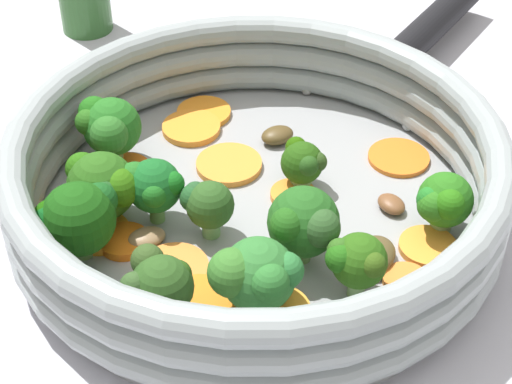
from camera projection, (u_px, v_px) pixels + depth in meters
The scene contains 35 objects.
ground_plane at pixel (256, 222), 0.58m from camera, with size 4.00×4.00×0.00m, color #B6B5C1.
skillet at pixel (256, 216), 0.58m from camera, with size 0.31×0.31×0.01m, color #939699.
skillet_rim_wall at pixel (256, 172), 0.56m from camera, with size 0.33×0.33×0.06m.
skillet_handle at pixel (424, 33), 0.73m from camera, with size 0.03×0.03×0.21m, color black.
skillet_rivet_left at pixel (408, 125), 0.64m from camera, with size 0.01×0.01×0.01m, color #90979D.
skillet_rivet_right at pixel (307, 90), 0.68m from camera, with size 0.01×0.01×0.01m, color #989594.
carrot_slice_0 at pixel (428, 247), 0.54m from camera, with size 0.04×0.04×0.00m, color orange.
carrot_slice_1 at pixel (198, 304), 0.51m from camera, with size 0.04×0.04×0.01m, color orange.
carrot_slice_2 at pixel (191, 128), 0.64m from camera, with size 0.04×0.04×0.01m, color orange.
carrot_slice_3 at pixel (204, 113), 0.66m from camera, with size 0.04×0.04×0.00m, color orange.
carrot_slice_4 at pixel (406, 280), 0.52m from camera, with size 0.03×0.03×0.00m, color orange.
carrot_slice_5 at pixel (124, 241), 0.55m from camera, with size 0.03×0.03×0.01m, color orange.
carrot_slice_6 at pixel (79, 214), 0.57m from camera, with size 0.04×0.04×0.00m, color orange.
carrot_slice_7 at pixel (229, 165), 0.61m from camera, with size 0.05×0.05×0.00m, color orange.
carrot_slice_8 at pixel (278, 311), 0.50m from camera, with size 0.04×0.04×0.01m, color orange.
carrot_slice_9 at pixel (175, 268), 0.53m from camera, with size 0.04×0.04×0.00m, color orange.
carrot_slice_10 at pixel (100, 233), 0.55m from camera, with size 0.04×0.04×0.01m, color orange.
carrot_slice_11 at pixel (399, 158), 0.62m from camera, with size 0.04×0.04×0.00m, color orange.
carrot_slice_12 at pixel (124, 170), 0.61m from camera, with size 0.04×0.04×0.00m, color #DA5F16.
carrot_slice_13 at pixel (293, 195), 0.58m from camera, with size 0.03×0.03×0.00m, color orange.
broccoli_floret_0 at pixel (103, 186), 0.55m from camera, with size 0.05×0.06×0.05m.
broccoli_floret_1 at pixel (303, 163), 0.58m from camera, with size 0.03×0.03×0.04m.
broccoli_floret_2 at pixel (155, 282), 0.48m from camera, with size 0.04×0.04×0.05m.
broccoli_floret_3 at pixel (257, 275), 0.49m from camera, with size 0.05×0.05×0.05m.
broccoli_floret_4 at pixel (304, 223), 0.52m from camera, with size 0.05×0.05×0.05m.
broccoli_floret_5 at pixel (207, 204), 0.54m from camera, with size 0.03×0.04×0.04m.
broccoli_floret_6 at pixel (107, 128), 0.59m from camera, with size 0.05×0.05×0.05m.
broccoli_floret_7 at pixel (152, 186), 0.55m from camera, with size 0.04×0.04×0.05m.
broccoli_floret_8 at pixel (443, 202), 0.54m from camera, with size 0.04×0.04×0.04m.
broccoli_floret_9 at pixel (357, 261), 0.50m from camera, with size 0.03×0.04×0.04m.
broccoli_floret_10 at pixel (76, 218), 0.52m from camera, with size 0.05×0.05×0.05m.
mushroom_piece_0 at pixel (391, 204), 0.57m from camera, with size 0.02×0.02×0.01m, color brown.
mushroom_piece_1 at pixel (277, 135), 0.63m from camera, with size 0.03×0.02×0.01m, color brown.
mushroom_piece_2 at pixel (373, 255), 0.53m from camera, with size 0.04×0.03×0.01m, color brown.
mushroom_piece_3 at pixel (147, 238), 0.55m from camera, with size 0.02×0.02×0.01m, color olive.
Camera 1 is at (-0.39, -0.20, 0.39)m, focal length 60.00 mm.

